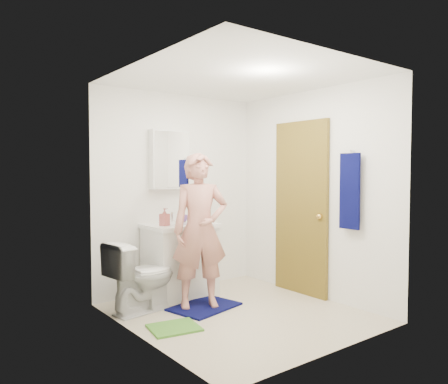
# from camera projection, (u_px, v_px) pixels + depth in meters

# --- Properties ---
(floor) EXTENTS (2.20, 2.40, 0.02)m
(floor) POSITION_uv_depth(u_px,v_px,m) (239.00, 314.00, 4.47)
(floor) COLOR beige
(floor) RESTS_ON ground
(ceiling) EXTENTS (2.20, 2.40, 0.02)m
(ceiling) POSITION_uv_depth(u_px,v_px,m) (240.00, 76.00, 4.36)
(ceiling) COLOR white
(ceiling) RESTS_ON ground
(wall_back) EXTENTS (2.20, 0.02, 2.40)m
(wall_back) POSITION_uv_depth(u_px,v_px,m) (177.00, 192.00, 5.38)
(wall_back) COLOR white
(wall_back) RESTS_ON ground
(wall_front) EXTENTS (2.20, 0.02, 2.40)m
(wall_front) POSITION_uv_depth(u_px,v_px,m) (336.00, 204.00, 3.46)
(wall_front) COLOR white
(wall_front) RESTS_ON ground
(wall_left) EXTENTS (0.02, 2.40, 2.40)m
(wall_left) POSITION_uv_depth(u_px,v_px,m) (140.00, 201.00, 3.75)
(wall_left) COLOR white
(wall_left) RESTS_ON ground
(wall_right) EXTENTS (0.02, 2.40, 2.40)m
(wall_right) POSITION_uv_depth(u_px,v_px,m) (313.00, 193.00, 5.09)
(wall_right) COLOR white
(wall_right) RESTS_ON ground
(vanity_cabinet) EXTENTS (0.75, 0.55, 0.80)m
(vanity_cabinet) POSITION_uv_depth(u_px,v_px,m) (180.00, 262.00, 5.09)
(vanity_cabinet) COLOR white
(vanity_cabinet) RESTS_ON floor
(countertop) EXTENTS (0.79, 0.59, 0.05)m
(countertop) POSITION_uv_depth(u_px,v_px,m) (180.00, 226.00, 5.07)
(countertop) COLOR white
(countertop) RESTS_ON vanity_cabinet
(sink_basin) EXTENTS (0.40, 0.40, 0.03)m
(sink_basin) POSITION_uv_depth(u_px,v_px,m) (180.00, 225.00, 5.07)
(sink_basin) COLOR white
(sink_basin) RESTS_ON countertop
(faucet) EXTENTS (0.03, 0.03, 0.12)m
(faucet) POSITION_uv_depth(u_px,v_px,m) (172.00, 217.00, 5.21)
(faucet) COLOR silver
(faucet) RESTS_ON countertop
(medicine_cabinet) EXTENTS (0.50, 0.12, 0.70)m
(medicine_cabinet) POSITION_uv_depth(u_px,v_px,m) (170.00, 159.00, 5.21)
(medicine_cabinet) COLOR white
(medicine_cabinet) RESTS_ON wall_back
(mirror_panel) EXTENTS (0.46, 0.01, 0.66)m
(mirror_panel) POSITION_uv_depth(u_px,v_px,m) (172.00, 159.00, 5.16)
(mirror_panel) COLOR white
(mirror_panel) RESTS_ON wall_back
(door) EXTENTS (0.05, 0.80, 2.05)m
(door) POSITION_uv_depth(u_px,v_px,m) (301.00, 208.00, 5.19)
(door) COLOR olive
(door) RESTS_ON ground
(door_knob) EXTENTS (0.07, 0.07, 0.07)m
(door_knob) POSITION_uv_depth(u_px,v_px,m) (319.00, 216.00, 4.91)
(door_knob) COLOR gold
(door_knob) RESTS_ON door
(towel) EXTENTS (0.03, 0.24, 0.80)m
(towel) POSITION_uv_depth(u_px,v_px,m) (350.00, 191.00, 4.58)
(towel) COLOR #070944
(towel) RESTS_ON wall_right
(towel_hook) EXTENTS (0.06, 0.02, 0.02)m
(towel_hook) POSITION_uv_depth(u_px,v_px,m) (353.00, 151.00, 4.59)
(towel_hook) COLOR silver
(towel_hook) RESTS_ON wall_right
(toilet) EXTENTS (0.79, 0.53, 0.74)m
(toilet) POSITION_uv_depth(u_px,v_px,m) (142.00, 276.00, 4.52)
(toilet) COLOR white
(toilet) RESTS_ON floor
(bath_mat) EXTENTS (0.80, 0.65, 0.02)m
(bath_mat) POSITION_uv_depth(u_px,v_px,m) (204.00, 307.00, 4.66)
(bath_mat) COLOR #070944
(bath_mat) RESTS_ON floor
(green_rug) EXTENTS (0.50, 0.45, 0.02)m
(green_rug) POSITION_uv_depth(u_px,v_px,m) (174.00, 328.00, 4.04)
(green_rug) COLOR #519832
(green_rug) RESTS_ON floor
(soap_dispenser) EXTENTS (0.11, 0.11, 0.20)m
(soap_dispenser) POSITION_uv_depth(u_px,v_px,m) (165.00, 217.00, 4.88)
(soap_dispenser) COLOR #AF5251
(soap_dispenser) RESTS_ON countertop
(toothbrush_cup) EXTENTS (0.14, 0.14, 0.09)m
(toothbrush_cup) POSITION_uv_depth(u_px,v_px,m) (183.00, 218.00, 5.24)
(toothbrush_cup) COLOR #59397D
(toothbrush_cup) RESTS_ON countertop
(man) EXTENTS (0.70, 0.58, 1.63)m
(man) POSITION_uv_depth(u_px,v_px,m) (200.00, 230.00, 4.62)
(man) COLOR tan
(man) RESTS_ON bath_mat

